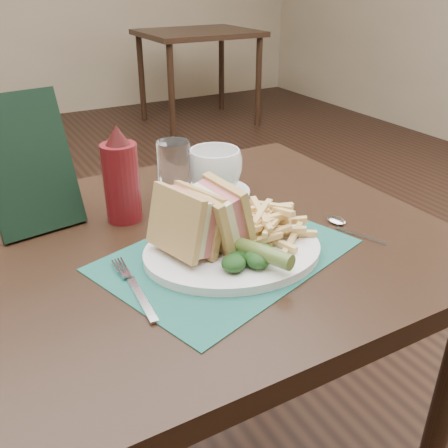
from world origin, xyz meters
The scene contains 17 objects.
floor centered at (0.00, 0.00, 0.00)m, with size 7.00×7.00×0.00m, color black.
table_main centered at (0.00, -0.50, 0.38)m, with size 0.90×0.75×0.75m, color black, non-canonical shape.
table_bg_right centered at (1.56, 2.61, 0.38)m, with size 0.90×0.75×0.75m, color black, non-canonical shape.
placemat centered at (0.02, -0.59, 0.75)m, with size 0.40×0.29×0.00m, color #1A5448.
plate centered at (0.03, -0.60, 0.76)m, with size 0.30×0.24×0.01m, color white, non-canonical shape.
sandwich_half_a centered at (-0.06, -0.58, 0.82)m, with size 0.06×0.11×0.10m, color tan, non-canonical shape.
sandwich_half_b centered at (-0.01, -0.58, 0.82)m, with size 0.06×0.11×0.10m, color tan, non-canonical shape.
kale_garnish centered at (0.03, -0.65, 0.78)m, with size 0.11×0.08×0.03m, color #133413, non-canonical shape.
pickle_spear centered at (0.04, -0.66, 0.79)m, with size 0.03×0.03×0.12m, color #496225.
fries_pile centered at (0.10, -0.59, 0.80)m, with size 0.18×0.20×0.06m, color #E4BD72, non-canonical shape.
fork centered at (-0.15, -0.62, 0.76)m, with size 0.03×0.17×0.01m, color silver, non-canonical shape.
spoon centered at (0.27, -0.63, 0.76)m, with size 0.03×0.15×0.01m, color silver, non-canonical shape.
saucer centered at (0.13, -0.36, 0.76)m, with size 0.15×0.15×0.01m, color white.
coffee_cup centered at (0.13, -0.36, 0.81)m, with size 0.12×0.12×0.09m, color white.
drinking_glass centered at (0.04, -0.35, 0.81)m, with size 0.07×0.07×0.13m, color white.
ketchup_bottle centered at (-0.08, -0.38, 0.84)m, with size 0.07×0.07×0.19m, color #590F13, non-canonical shape.
check_presenter centered at (-0.23, -0.32, 0.87)m, with size 0.15×0.02×0.25m, color black.
Camera 1 is at (-0.34, -1.22, 1.18)m, focal length 40.00 mm.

